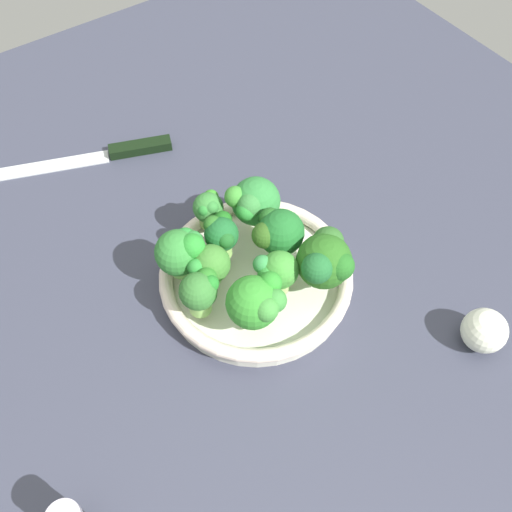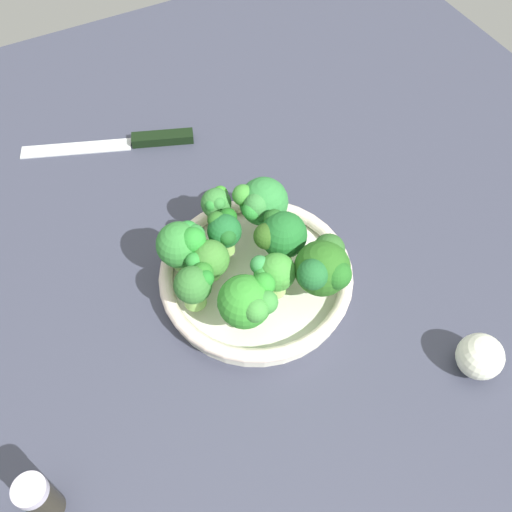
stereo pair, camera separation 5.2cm
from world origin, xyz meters
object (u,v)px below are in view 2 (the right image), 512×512
Objects in this scene: pepper_shaker at (40,498)px; broccoli_floret_1 at (248,302)px; broccoli_floret_6 at (195,285)px; broccoli_floret_9 at (208,260)px; broccoli_floret_8 at (323,267)px; broccoli_floret_4 at (219,203)px; broccoli_floret_0 at (183,243)px; bowl at (256,277)px; broccoli_floret_7 at (281,235)px; knife at (131,142)px; garlic_bulb at (480,356)px; broccoli_floret_2 at (261,202)px; broccoli_floret_5 at (274,274)px; broccoli_floret_3 at (224,231)px.

broccoli_floret_1 is at bearing -72.64° from pepper_shaker.
broccoli_floret_6 reaches higher than broccoli_floret_9.
broccoli_floret_4 is at bearing 21.72° from broccoli_floret_8.
broccoli_floret_4 is (15.95, -3.73, -1.39)cm from broccoli_floret_1.
bowl is at bearing -124.67° from broccoli_floret_0.
broccoli_floret_4 is 13.27cm from broccoli_floret_6.
broccoli_floret_7 is at bearing -112.15° from broccoli_floret_0.
garlic_bulb is (-54.61, -23.21, 2.19)cm from knife.
broccoli_floret_9 is (-4.63, 9.68, -0.72)cm from broccoli_floret_2.
broccoli_floret_2 is 6.01cm from broccoli_floret_7.
broccoli_floret_5 is at bearing 42.82° from garlic_bulb.
broccoli_floret_9 reaches higher than pepper_shaker.
broccoli_floret_2 is 0.28× the size of knife.
broccoli_floret_0 is at bearing -50.52° from pepper_shaker.
broccoli_floret_1 is at bearing 90.74° from broccoli_floret_8.
broccoli_floret_5 is 1.16× the size of garlic_bulb.
pepper_shaker is at bearing 103.08° from broccoli_floret_8.
broccoli_floret_7 is (4.43, -3.27, 0.45)cm from broccoli_floret_5.
broccoli_floret_0 is 1.12× the size of broccoli_floret_3.
broccoli_floret_7 is at bearing -49.43° from broccoli_floret_1.
knife is at bearing 2.03° from broccoli_floret_1.
broccoli_floret_4 is 0.85× the size of broccoli_floret_6.
broccoli_floret_8 is (-2.22, -5.38, 0.63)cm from broccoli_floret_5.
broccoli_floret_2 is at bearing -82.88° from broccoli_floret_0.
broccoli_floret_4 is at bearing -167.23° from knife.
broccoli_floret_0 reaches higher than broccoli_floret_6.
knife is (32.21, 5.56, -1.09)cm from bowl.
broccoli_floret_6 is (-0.81, 8.45, 5.22)cm from bowl.
broccoli_floret_4 is at bearing -17.42° from broccoli_floret_3.
bowl is 3.91× the size of broccoli_floret_5.
broccoli_floret_8 reaches higher than bowl.
broccoli_floret_7 is 9.42cm from broccoli_floret_9.
broccoli_floret_6 is at bearing 50.42° from garlic_bulb.
broccoli_floret_3 is at bearing 54.29° from broccoli_floret_7.
broccoli_floret_9 reaches higher than garlic_bulb.
broccoli_floret_1 reaches higher than broccoli_floret_6.
broccoli_floret_3 is 0.84× the size of broccoli_floret_7.
bowl is 7.66cm from broccoli_floret_9.
broccoli_floret_6 is 4.03cm from broccoli_floret_9.
bowl is at bearing -84.51° from broccoli_floret_6.
broccoli_floret_7 is at bearing -80.83° from bowl.
broccoli_floret_7 is at bearing -125.71° from broccoli_floret_3.
broccoli_floret_5 is (-10.43, 3.68, -0.19)cm from broccoli_floret_2.
broccoli_floret_4 reaches higher than pepper_shaker.
pepper_shaker is (-14.75, 31.60, 2.06)cm from bowl.
broccoli_floret_9 is at bearing 146.96° from broccoli_floret_4.
broccoli_floret_4 is at bearing -33.04° from broccoli_floret_9.
bowl is at bearing -177.26° from broccoli_floret_4.
broccoli_floret_1 is 1.06× the size of broccoli_floret_2.
bowl is 10.37cm from broccoli_floret_8.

